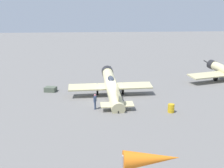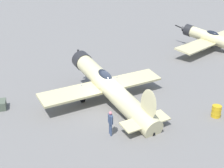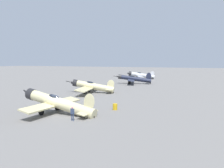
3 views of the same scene
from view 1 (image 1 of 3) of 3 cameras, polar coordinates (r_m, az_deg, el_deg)
name	(u,v)px [view 1 (image 1 of 3)]	position (r m, az deg, el deg)	size (l,w,h in m)	color
ground_plane	(112,99)	(29.41, 0.00, -3.40)	(400.00, 400.00, 0.00)	slate
airplane_foreground	(111,86)	(29.49, -0.13, -0.47)	(10.32, 12.22, 3.40)	beige
ground_crew_mechanic	(95,100)	(25.70, -3.94, -3.73)	(0.36, 0.60, 1.64)	#384766
equipment_crate	(51,89)	(33.27, -14.01, -1.19)	(1.71, 1.51, 0.62)	#4C5647
fuel_drum	(171,108)	(25.62, 13.50, -5.48)	(0.68, 0.68, 0.87)	gold
windsock_mast	(149,166)	(7.52, 8.54, -18.27)	(1.71, 0.70, 5.35)	gray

